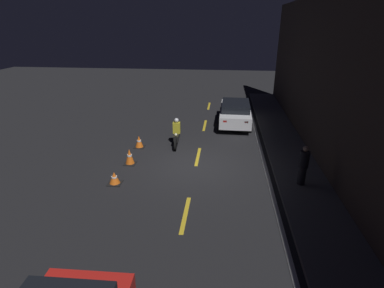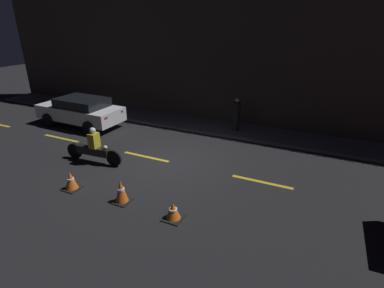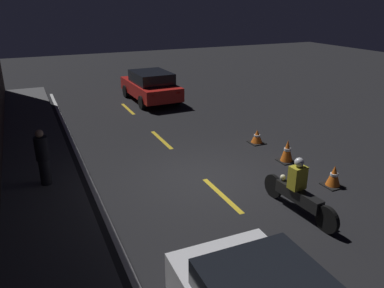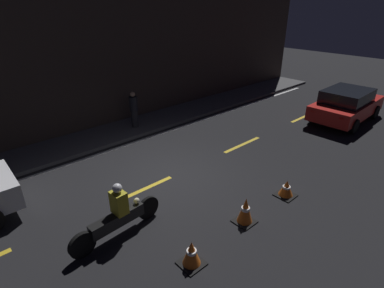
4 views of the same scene
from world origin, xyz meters
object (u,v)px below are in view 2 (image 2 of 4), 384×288
(traffic_cone_mid, at_px, (121,191))
(traffic_cone_far, at_px, (173,211))
(motorcycle, at_px, (93,148))
(traffic_cone_near, at_px, (71,181))
(pedestrian, at_px, (236,114))
(sedan_white, at_px, (81,110))

(traffic_cone_mid, xyz_separation_m, traffic_cone_far, (1.74, -0.06, -0.11))
(motorcycle, height_order, traffic_cone_far, motorcycle)
(traffic_cone_near, height_order, pedestrian, pedestrian)
(traffic_cone_near, bearing_deg, traffic_cone_mid, 3.08)
(motorcycle, relative_size, traffic_cone_near, 3.99)
(sedan_white, relative_size, motorcycle, 1.83)
(sedan_white, bearing_deg, pedestrian, -161.55)
(pedestrian, bearing_deg, traffic_cone_mid, -100.02)
(motorcycle, xyz_separation_m, traffic_cone_near, (0.69, -1.78, -0.26))
(sedan_white, height_order, traffic_cone_near, sedan_white)
(traffic_cone_near, distance_m, pedestrian, 7.71)
(motorcycle, distance_m, pedestrian, 6.48)
(sedan_white, height_order, traffic_cone_far, sedan_white)
(sedan_white, bearing_deg, motorcycle, 140.33)
(traffic_cone_near, xyz_separation_m, traffic_cone_far, (3.60, 0.04, -0.06))
(pedestrian, bearing_deg, motorcycle, -125.66)
(traffic_cone_far, bearing_deg, traffic_cone_near, -179.43)
(traffic_cone_mid, distance_m, traffic_cone_far, 1.75)
(traffic_cone_far, xyz_separation_m, pedestrian, (-0.52, 7.00, 0.66))
(sedan_white, xyz_separation_m, traffic_cone_near, (4.16, -4.76, -0.47))
(sedan_white, xyz_separation_m, traffic_cone_far, (7.76, -4.72, -0.52))
(pedestrian, bearing_deg, traffic_cone_near, -113.68)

